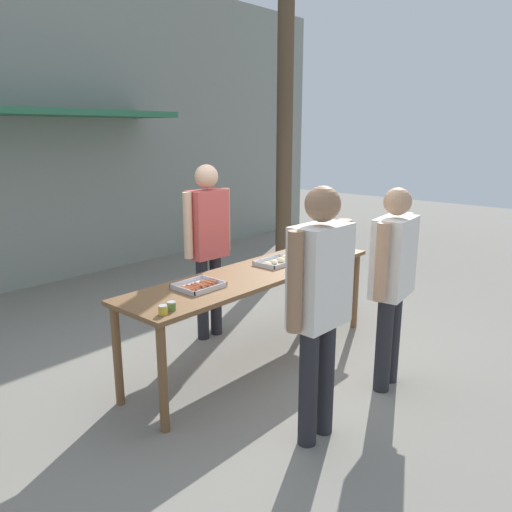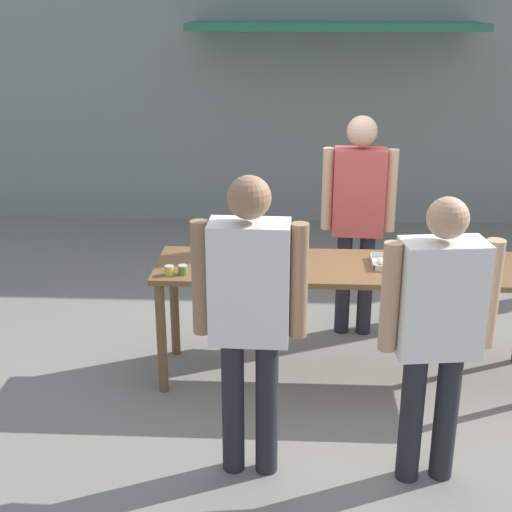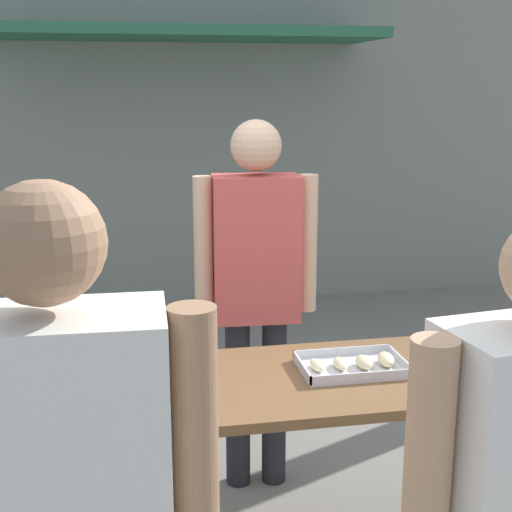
{
  "view_description": "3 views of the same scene",
  "coord_description": "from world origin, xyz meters",
  "px_view_note": "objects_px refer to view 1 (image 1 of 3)",
  "views": [
    {
      "loc": [
        -3.36,
        -2.97,
        2.18
      ],
      "look_at": [
        0.0,
        0.0,
        1.04
      ],
      "focal_mm": 35.0,
      "sensor_mm": 36.0,
      "label": 1
    },
    {
      "loc": [
        -0.45,
        -4.8,
        2.72
      ],
      "look_at": [
        -0.69,
        0.03,
        0.94
      ],
      "focal_mm": 50.0,
      "sensor_mm": 36.0,
      "label": 2
    },
    {
      "loc": [
        -0.52,
        -2.51,
        2.0
      ],
      "look_at": [
        0.1,
        0.76,
        1.2
      ],
      "focal_mm": 50.0,
      "sensor_mm": 36.0,
      "label": 3
    }
  ],
  "objects_px": {
    "food_tray_sausages": "(198,286)",
    "utility_pole": "(285,67)",
    "condiment_jar_ketchup": "(172,306)",
    "person_server_behind_table": "(208,236)",
    "condiment_jar_mustard": "(163,310)",
    "person_customer_holding_hotdog": "(320,295)",
    "beer_cup": "(350,246)",
    "person_customer_with_cup": "(393,273)",
    "food_tray_buns": "(278,262)"
  },
  "relations": [
    {
      "from": "condiment_jar_mustard",
      "to": "utility_pole",
      "type": "bearing_deg",
      "value": 27.83
    },
    {
      "from": "food_tray_buns",
      "to": "person_server_behind_table",
      "type": "bearing_deg",
      "value": 110.02
    },
    {
      "from": "beer_cup",
      "to": "person_server_behind_table",
      "type": "relative_size",
      "value": 0.06
    },
    {
      "from": "person_customer_with_cup",
      "to": "condiment_jar_ketchup",
      "type": "bearing_deg",
      "value": -38.98
    },
    {
      "from": "condiment_jar_mustard",
      "to": "person_server_behind_table",
      "type": "distance_m",
      "value": 1.71
    },
    {
      "from": "beer_cup",
      "to": "food_tray_buns",
      "type": "bearing_deg",
      "value": 163.59
    },
    {
      "from": "person_customer_with_cup",
      "to": "food_tray_buns",
      "type": "bearing_deg",
      "value": -96.76
    },
    {
      "from": "food_tray_buns",
      "to": "person_server_behind_table",
      "type": "relative_size",
      "value": 0.23
    },
    {
      "from": "condiment_jar_ketchup",
      "to": "beer_cup",
      "type": "bearing_deg",
      "value": -0.33
    },
    {
      "from": "utility_pole",
      "to": "person_customer_with_cup",
      "type": "bearing_deg",
      "value": -128.51
    },
    {
      "from": "beer_cup",
      "to": "person_customer_holding_hotdog",
      "type": "distance_m",
      "value": 2.16
    },
    {
      "from": "condiment_jar_mustard",
      "to": "person_server_behind_table",
      "type": "relative_size",
      "value": 0.04
    },
    {
      "from": "condiment_jar_mustard",
      "to": "utility_pole",
      "type": "height_order",
      "value": "utility_pole"
    },
    {
      "from": "condiment_jar_ketchup",
      "to": "utility_pole",
      "type": "height_order",
      "value": "utility_pole"
    },
    {
      "from": "condiment_jar_ketchup",
      "to": "person_customer_holding_hotdog",
      "type": "relative_size",
      "value": 0.04
    },
    {
      "from": "condiment_jar_mustard",
      "to": "beer_cup",
      "type": "distance_m",
      "value": 2.56
    },
    {
      "from": "beer_cup",
      "to": "utility_pole",
      "type": "relative_size",
      "value": 0.02
    },
    {
      "from": "food_tray_sausages",
      "to": "utility_pole",
      "type": "bearing_deg",
      "value": 28.28
    },
    {
      "from": "condiment_jar_ketchup",
      "to": "beer_cup",
      "type": "distance_m",
      "value": 2.47
    },
    {
      "from": "person_customer_with_cup",
      "to": "beer_cup",
      "type": "bearing_deg",
      "value": -141.0
    },
    {
      "from": "condiment_jar_mustard",
      "to": "person_server_behind_table",
      "type": "bearing_deg",
      "value": 35.87
    },
    {
      "from": "person_customer_holding_hotdog",
      "to": "person_customer_with_cup",
      "type": "xyz_separation_m",
      "value": [
        1.04,
        -0.02,
        -0.07
      ]
    },
    {
      "from": "person_server_behind_table",
      "to": "person_customer_with_cup",
      "type": "xyz_separation_m",
      "value": [
        0.28,
        -1.94,
        -0.09
      ]
    },
    {
      "from": "food_tray_buns",
      "to": "beer_cup",
      "type": "height_order",
      "value": "beer_cup"
    },
    {
      "from": "food_tray_buns",
      "to": "person_customer_with_cup",
      "type": "distance_m",
      "value": 1.22
    },
    {
      "from": "condiment_jar_mustard",
      "to": "beer_cup",
      "type": "relative_size",
      "value": 0.59
    },
    {
      "from": "beer_cup",
      "to": "person_customer_with_cup",
      "type": "xyz_separation_m",
      "value": [
        -0.9,
        -0.95,
        0.08
      ]
    },
    {
      "from": "food_tray_sausages",
      "to": "person_customer_holding_hotdog",
      "type": "relative_size",
      "value": 0.2
    },
    {
      "from": "person_customer_with_cup",
      "to": "person_server_behind_table",
      "type": "bearing_deg",
      "value": -89.26
    },
    {
      "from": "food_tray_sausages",
      "to": "condiment_jar_mustard",
      "type": "bearing_deg",
      "value": -154.96
    },
    {
      "from": "person_customer_holding_hotdog",
      "to": "person_server_behind_table",
      "type": "bearing_deg",
      "value": -110.1
    },
    {
      "from": "person_customer_with_cup",
      "to": "utility_pole",
      "type": "height_order",
      "value": "utility_pole"
    },
    {
      "from": "food_tray_buns",
      "to": "utility_pole",
      "type": "height_order",
      "value": "utility_pole"
    },
    {
      "from": "beer_cup",
      "to": "condiment_jar_mustard",
      "type": "bearing_deg",
      "value": -179.94
    },
    {
      "from": "condiment_jar_mustard",
      "to": "condiment_jar_ketchup",
      "type": "relative_size",
      "value": 1.0
    },
    {
      "from": "person_customer_with_cup",
      "to": "utility_pole",
      "type": "xyz_separation_m",
      "value": [
        2.5,
        3.14,
        2.06
      ]
    },
    {
      "from": "food_tray_sausages",
      "to": "person_customer_with_cup",
      "type": "distance_m",
      "value": 1.63
    },
    {
      "from": "condiment_jar_ketchup",
      "to": "beer_cup",
      "type": "relative_size",
      "value": 0.59
    },
    {
      "from": "food_tray_buns",
      "to": "condiment_jar_ketchup",
      "type": "xyz_separation_m",
      "value": [
        -1.55,
        -0.26,
        0.01
      ]
    },
    {
      "from": "food_tray_buns",
      "to": "condiment_jar_ketchup",
      "type": "distance_m",
      "value": 1.57
    },
    {
      "from": "food_tray_sausages",
      "to": "person_customer_holding_hotdog",
      "type": "xyz_separation_m",
      "value": [
        0.03,
        -1.2,
        0.19
      ]
    },
    {
      "from": "beer_cup",
      "to": "food_tray_sausages",
      "type": "bearing_deg",
      "value": 172.21
    },
    {
      "from": "condiment_jar_ketchup",
      "to": "person_server_behind_table",
      "type": "relative_size",
      "value": 0.04
    },
    {
      "from": "condiment_jar_mustard",
      "to": "condiment_jar_ketchup",
      "type": "distance_m",
      "value": 0.09
    },
    {
      "from": "food_tray_buns",
      "to": "person_server_behind_table",
      "type": "xyz_separation_m",
      "value": [
        -0.26,
        0.72,
        0.2
      ]
    },
    {
      "from": "person_server_behind_table",
      "to": "condiment_jar_ketchup",
      "type": "bearing_deg",
      "value": -139.13
    },
    {
      "from": "utility_pole",
      "to": "person_customer_holding_hotdog",
      "type": "bearing_deg",
      "value": -138.61
    },
    {
      "from": "person_customer_holding_hotdog",
      "to": "utility_pole",
      "type": "height_order",
      "value": "utility_pole"
    },
    {
      "from": "condiment_jar_mustard",
      "to": "person_customer_holding_hotdog",
      "type": "distance_m",
      "value": 1.12
    },
    {
      "from": "condiment_jar_mustard",
      "to": "person_customer_with_cup",
      "type": "xyz_separation_m",
      "value": [
        1.66,
        -0.95,
        0.1
      ]
    }
  ]
}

